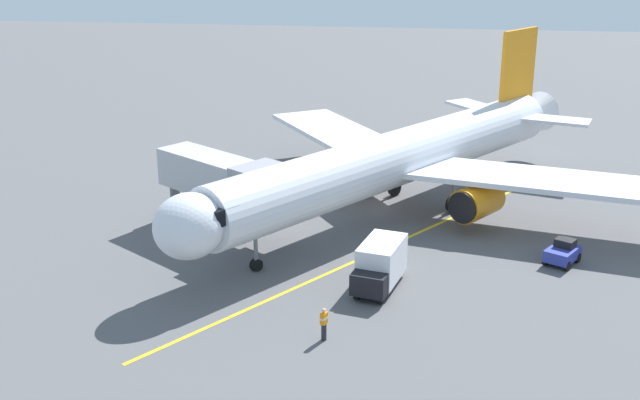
{
  "coord_description": "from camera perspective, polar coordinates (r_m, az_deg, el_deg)",
  "views": [
    {
      "loc": [
        -3.12,
        53.22,
        19.06
      ],
      "look_at": [
        3.91,
        7.23,
        3.0
      ],
      "focal_mm": 44.22,
      "sensor_mm": 36.0,
      "label": 1
    }
  ],
  "objects": [
    {
      "name": "safety_cone_nose_right",
      "position": [
        52.95,
        -8.44,
        -1.95
      ],
      "size": [
        0.32,
        0.32,
        0.55
      ],
      "primitive_type": "cone",
      "color": "#F2590F",
      "rests_on": "ground"
    },
    {
      "name": "ground_crew_marshaller",
      "position": [
        38.74,
        0.28,
        -8.94
      ],
      "size": [
        0.38,
        0.46,
        1.71
      ],
      "color": "#23232D",
      "rests_on": "ground"
    },
    {
      "name": "airplane",
      "position": [
        54.98,
        5.92,
        3.04
      ],
      "size": [
        30.93,
        35.3,
        11.5
      ],
      "color": "silver",
      "rests_on": "ground"
    },
    {
      "name": "jet_bridge",
      "position": [
        50.74,
        -6.76,
        1.36
      ],
      "size": [
        10.48,
        8.27,
        5.4
      ],
      "color": "#B7B7BC",
      "rests_on": "ground"
    },
    {
      "name": "apron_lead_in_line",
      "position": [
        50.41,
        5.2,
        -3.25
      ],
      "size": [
        22.8,
        33.14,
        0.01
      ],
      "primitive_type": "cube",
      "rotation": [
        0.0,
        0.0,
        -0.6
      ],
      "color": "yellow",
      "rests_on": "ground"
    },
    {
      "name": "tug_near_nose",
      "position": [
        49.43,
        17.16,
        -3.66
      ],
      "size": [
        2.45,
        2.74,
        1.5
      ],
      "color": "#2D3899",
      "rests_on": "ground"
    },
    {
      "name": "box_truck_portside",
      "position": [
        43.97,
        4.32,
        -4.72
      ],
      "size": [
        2.9,
        4.91,
        2.62
      ],
      "color": "black",
      "rests_on": "ground"
    },
    {
      "name": "ground_plane",
      "position": [
        56.62,
        5.03,
        -0.71
      ],
      "size": [
        220.0,
        220.0,
        0.0
      ],
      "primitive_type": "plane",
      "color": "#565659"
    }
  ]
}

